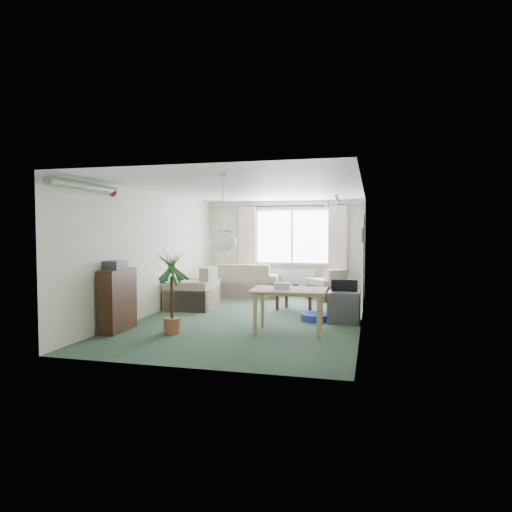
% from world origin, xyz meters
% --- Properties ---
extents(ground, '(6.50, 6.50, 0.00)m').
position_xyz_m(ground, '(0.00, 0.00, 0.00)').
color(ground, '#28432F').
extents(window, '(1.80, 0.03, 1.30)m').
position_xyz_m(window, '(0.20, 3.23, 1.50)').
color(window, white).
extents(curtain_rod, '(2.60, 0.03, 0.03)m').
position_xyz_m(curtain_rod, '(0.20, 3.15, 2.27)').
color(curtain_rod, black).
extents(curtain_left, '(0.45, 0.08, 2.00)m').
position_xyz_m(curtain_left, '(-0.95, 3.13, 1.27)').
color(curtain_left, beige).
extents(curtain_right, '(0.45, 0.08, 2.00)m').
position_xyz_m(curtain_right, '(1.35, 3.13, 1.27)').
color(curtain_right, beige).
extents(radiator, '(1.20, 0.10, 0.55)m').
position_xyz_m(radiator, '(0.20, 3.19, 0.40)').
color(radiator, white).
extents(doorway, '(0.03, 0.95, 2.00)m').
position_xyz_m(doorway, '(1.99, 2.20, 1.00)').
color(doorway, black).
extents(pendant_lamp, '(0.36, 0.36, 0.36)m').
position_xyz_m(pendant_lamp, '(0.20, -2.30, 1.48)').
color(pendant_lamp, white).
extents(tinsel_garland, '(1.60, 1.60, 0.12)m').
position_xyz_m(tinsel_garland, '(-1.92, -2.30, 2.28)').
color(tinsel_garland, '#196626').
extents(bauble_cluster_a, '(0.20, 0.20, 0.20)m').
position_xyz_m(bauble_cluster_a, '(1.30, 0.90, 2.22)').
color(bauble_cluster_a, silver).
extents(bauble_cluster_b, '(0.20, 0.20, 0.20)m').
position_xyz_m(bauble_cluster_b, '(1.60, -0.30, 2.22)').
color(bauble_cluster_b, silver).
extents(wall_picture_back, '(0.28, 0.03, 0.22)m').
position_xyz_m(wall_picture_back, '(-1.60, 3.23, 1.55)').
color(wall_picture_back, brown).
extents(wall_picture_right, '(0.03, 0.24, 0.30)m').
position_xyz_m(wall_picture_right, '(1.98, 1.20, 1.55)').
color(wall_picture_right, brown).
extents(sofa, '(1.70, 0.99, 0.82)m').
position_xyz_m(sofa, '(-0.88, 2.75, 0.41)').
color(sofa, tan).
rests_on(sofa, ground).
extents(armchair_corner, '(1.13, 1.13, 0.74)m').
position_xyz_m(armchair_corner, '(1.18, 2.73, 0.37)').
color(armchair_corner, beige).
rests_on(armchair_corner, ground).
extents(armchair_left, '(0.95, 1.00, 0.88)m').
position_xyz_m(armchair_left, '(-1.50, 0.73, 0.44)').
color(armchair_left, beige).
rests_on(armchair_left, ground).
extents(coffee_table, '(0.97, 0.75, 0.39)m').
position_xyz_m(coffee_table, '(0.71, 1.01, 0.19)').
color(coffee_table, black).
rests_on(coffee_table, ground).
extents(photo_frame, '(0.12, 0.06, 0.16)m').
position_xyz_m(photo_frame, '(0.66, 1.00, 0.47)').
color(photo_frame, brown).
rests_on(photo_frame, coffee_table).
extents(bookshelf, '(0.31, 0.84, 1.01)m').
position_xyz_m(bookshelf, '(-1.84, -1.62, 0.50)').
color(bookshelf, black).
rests_on(bookshelf, ground).
extents(hifi_box, '(0.28, 0.35, 0.14)m').
position_xyz_m(hifi_box, '(-1.87, -1.63, 1.08)').
color(hifi_box, '#38373C').
rests_on(hifi_box, bookshelf).
extents(houseplant, '(0.75, 0.75, 1.33)m').
position_xyz_m(houseplant, '(-0.90, -1.58, 0.66)').
color(houseplant, '#25551D').
rests_on(houseplant, ground).
extents(dining_table, '(1.12, 0.77, 0.68)m').
position_xyz_m(dining_table, '(0.89, -1.03, 0.34)').
color(dining_table, tan).
rests_on(dining_table, ground).
extents(gift_box, '(0.27, 0.22, 0.12)m').
position_xyz_m(gift_box, '(0.78, -1.05, 0.74)').
color(gift_box, silver).
rests_on(gift_box, dining_table).
extents(tv_cube, '(0.56, 0.61, 0.55)m').
position_xyz_m(tv_cube, '(1.70, 0.02, 0.28)').
color(tv_cube, '#343439').
rests_on(tv_cube, ground).
extents(pet_bed, '(0.71, 0.71, 0.12)m').
position_xyz_m(pet_bed, '(1.21, 0.10, 0.06)').
color(pet_bed, navy).
rests_on(pet_bed, ground).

